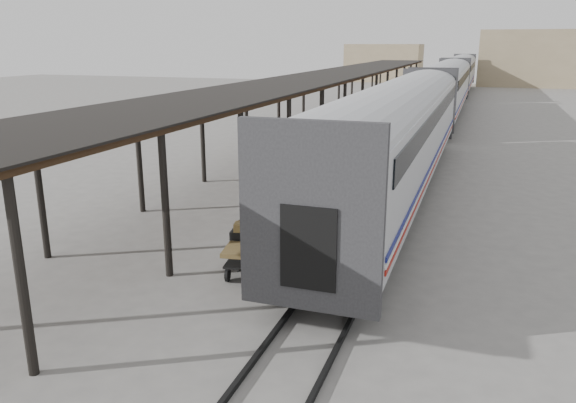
{
  "coord_description": "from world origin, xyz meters",
  "views": [
    {
      "loc": [
        6.33,
        -14.33,
        6.09
      ],
      "look_at": [
        1.24,
        0.37,
        1.7
      ],
      "focal_mm": 35.0,
      "sensor_mm": 36.0,
      "label": 1
    }
  ],
  "objects_px": {
    "luggage_tug": "(340,135)",
    "porter": "(252,215)",
    "pedestrian": "(312,147)",
    "baggage_cart": "(254,247)"
  },
  "relations": [
    {
      "from": "baggage_cart",
      "to": "pedestrian",
      "type": "bearing_deg",
      "value": 90.79
    },
    {
      "from": "baggage_cart",
      "to": "porter",
      "type": "relative_size",
      "value": 1.38
    },
    {
      "from": "luggage_tug",
      "to": "pedestrian",
      "type": "xyz_separation_m",
      "value": [
        -0.27,
        -5.1,
        0.11
      ]
    },
    {
      "from": "baggage_cart",
      "to": "porter",
      "type": "xyz_separation_m",
      "value": [
        0.25,
        -0.65,
        1.15
      ]
    },
    {
      "from": "luggage_tug",
      "to": "porter",
      "type": "height_order",
      "value": "porter"
    },
    {
      "from": "baggage_cart",
      "to": "luggage_tug",
      "type": "relative_size",
      "value": 1.42
    },
    {
      "from": "luggage_tug",
      "to": "porter",
      "type": "distance_m",
      "value": 20.69
    },
    {
      "from": "baggage_cart",
      "to": "luggage_tug",
      "type": "bearing_deg",
      "value": 87.34
    },
    {
      "from": "luggage_tug",
      "to": "porter",
      "type": "xyz_separation_m",
      "value": [
        2.73,
        -20.48,
        1.13
      ]
    },
    {
      "from": "porter",
      "to": "luggage_tug",
      "type": "bearing_deg",
      "value": 11.05
    }
  ]
}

